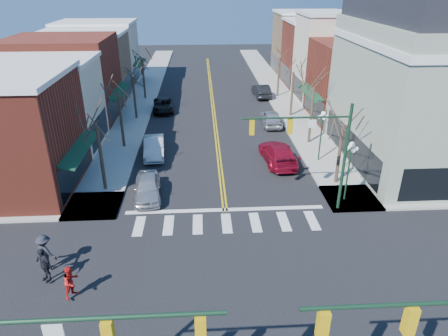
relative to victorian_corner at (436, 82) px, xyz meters
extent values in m
plane|color=black|center=(-16.50, -14.50, -6.66)|extent=(160.00, 160.00, 0.00)
cube|color=#9E9B93|center=(-25.25, 5.50, -6.58)|extent=(3.50, 70.00, 0.15)
cube|color=#9E9B93|center=(-7.75, 5.50, -6.58)|extent=(3.50, 70.00, 0.15)
cube|color=beige|center=(-32.00, 5.00, -2.91)|extent=(10.00, 7.00, 7.50)
cube|color=maroon|center=(-32.00, 13.00, -2.41)|extent=(10.00, 9.00, 8.50)
cube|color=#987753|center=(-32.00, 21.25, -2.76)|extent=(10.00, 7.50, 7.80)
cube|color=beige|center=(-32.00, 29.00, -2.56)|extent=(10.00, 8.00, 8.20)
cube|color=maroon|center=(-1.00, 11.25, -2.66)|extent=(10.00, 8.50, 8.00)
cube|color=beige|center=(-1.00, 19.00, -1.66)|extent=(10.00, 7.00, 10.00)
cube|color=maroon|center=(-1.00, 26.50, -2.41)|extent=(10.00, 8.00, 8.50)
cube|color=#987753|center=(-1.00, 34.50, -2.16)|extent=(10.00, 8.00, 9.00)
cube|color=#919E89|center=(0.00, 0.00, -1.16)|extent=(12.00, 14.00, 11.00)
cube|color=white|center=(0.00, 0.00, 2.94)|extent=(12.25, 14.25, 0.50)
cylinder|color=#14331E|center=(-20.65, -21.90, -0.26)|extent=(6.50, 0.12, 0.12)
cube|color=gold|center=(-20.33, -21.90, -0.81)|extent=(0.28, 0.28, 0.90)
cube|color=gold|center=(-18.05, -21.90, -0.81)|extent=(0.28, 0.28, 0.90)
cylinder|color=#14331E|center=(-12.35, -21.90, -0.26)|extent=(6.50, 0.12, 0.12)
cube|color=gold|center=(-12.68, -21.90, -0.81)|extent=(0.28, 0.28, 0.90)
cube|color=gold|center=(-14.95, -21.90, -0.81)|extent=(0.28, 0.28, 0.90)
cylinder|color=#14331E|center=(-9.10, -7.10, -3.06)|extent=(0.20, 0.20, 7.20)
cylinder|color=#14331E|center=(-12.35, -7.10, -0.26)|extent=(6.50, 0.12, 0.12)
cube|color=gold|center=(-12.68, -7.10, -0.81)|extent=(0.28, 0.28, 0.90)
cube|color=gold|center=(-14.95, -7.10, -0.81)|extent=(0.28, 0.28, 0.90)
cylinder|color=#14331E|center=(-8.30, -6.00, -4.66)|extent=(0.12, 0.12, 4.00)
sphere|color=white|center=(-8.30, -6.00, -2.51)|extent=(0.36, 0.36, 0.36)
cylinder|color=#14331E|center=(-8.30, 0.50, -4.66)|extent=(0.12, 0.12, 4.00)
sphere|color=white|center=(-8.30, 0.50, -2.51)|extent=(0.36, 0.36, 0.36)
cylinder|color=#382B21|center=(-24.90, -3.50, -4.28)|extent=(0.24, 0.24, 4.76)
cylinder|color=#382B21|center=(-24.90, 4.50, -4.14)|extent=(0.24, 0.24, 5.04)
cylinder|color=#382B21|center=(-24.90, 12.50, -4.38)|extent=(0.24, 0.24, 4.55)
cylinder|color=#382B21|center=(-24.90, 20.50, -4.21)|extent=(0.24, 0.24, 4.90)
cylinder|color=#382B21|center=(-8.10, -3.50, -4.35)|extent=(0.24, 0.24, 4.62)
cylinder|color=#382B21|center=(-8.10, 4.50, -4.07)|extent=(0.24, 0.24, 5.18)
cylinder|color=#382B21|center=(-8.10, 12.50, -4.24)|extent=(0.24, 0.24, 4.83)
cylinder|color=#382B21|center=(-8.10, 20.50, -4.17)|extent=(0.24, 0.24, 4.97)
imported|color=#B4B4B9|center=(-21.73, -4.67, -5.90)|extent=(2.20, 4.58, 1.51)
imported|color=silver|center=(-22.00, 2.54, -5.88)|extent=(2.04, 4.84, 1.56)
imported|color=black|center=(-22.21, 15.21, -5.98)|extent=(2.62, 5.05, 1.36)
imported|color=maroon|center=(-11.70, 0.51, -5.83)|extent=(2.75, 5.87, 1.66)
imported|color=#BBBBC0|center=(-10.77, 9.71, -5.86)|extent=(1.92, 4.71, 1.60)
imported|color=black|center=(-10.19, 20.57, -5.85)|extent=(2.03, 5.00, 1.61)
imported|color=red|center=(-24.16, -14.27, -5.67)|extent=(0.97, 1.03, 1.68)
imported|color=black|center=(-25.79, -13.06, -5.57)|extent=(1.17, 1.01, 1.88)
imported|color=black|center=(-26.06, -12.09, -5.53)|extent=(1.46, 1.20, 1.96)
camera|label=1|loc=(-17.89, -29.16, 7.14)|focal=32.00mm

